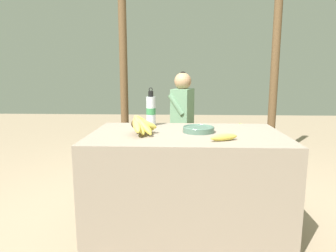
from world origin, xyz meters
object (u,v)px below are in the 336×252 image
at_px(seated_vendor, 179,113).
at_px(support_post_near, 123,65).
at_px(banana_bunch_ripe, 141,124).
at_px(loose_banana_front, 224,137).
at_px(banana_bunch_green, 242,127).
at_px(support_post_far, 275,64).
at_px(water_bottle, 151,110).
at_px(wooden_bench, 199,137).
at_px(serving_bowl, 198,129).

height_order(seated_vendor, support_post_near, support_post_near).
relative_size(banana_bunch_ripe, loose_banana_front, 1.68).
height_order(loose_banana_front, banana_bunch_green, loose_banana_front).
bearing_deg(banana_bunch_green, banana_bunch_ripe, -123.31).
xyz_separation_m(loose_banana_front, support_post_near, (-1.01, 2.01, 0.50)).
bearing_deg(banana_bunch_green, support_post_far, 34.89).
relative_size(water_bottle, wooden_bench, 0.17).
height_order(water_bottle, wooden_bench, water_bottle).
bearing_deg(wooden_bench, banana_bunch_ripe, -107.72).
xyz_separation_m(serving_bowl, support_post_far, (1.04, 1.74, 0.50)).
relative_size(serving_bowl, support_post_far, 0.09).
bearing_deg(banana_bunch_ripe, banana_bunch_green, 56.69).
height_order(water_bottle, loose_banana_front, water_bottle).
distance_m(loose_banana_front, support_post_far, 2.26).
height_order(serving_bowl, banana_bunch_green, serving_bowl).
xyz_separation_m(water_bottle, seated_vendor, (0.22, 1.15, -0.17)).
distance_m(wooden_bench, support_post_far, 1.32).
height_order(banana_bunch_ripe, banana_bunch_green, banana_bunch_ripe).
bearing_deg(seated_vendor, support_post_far, -148.64).
bearing_deg(seated_vendor, banana_bunch_green, -162.17).
bearing_deg(banana_bunch_green, water_bottle, -129.74).
xyz_separation_m(wooden_bench, support_post_far, (0.95, 0.30, 0.87)).
relative_size(banana_bunch_ripe, water_bottle, 1.04).
distance_m(wooden_bench, support_post_near, 1.32).
distance_m(banana_bunch_ripe, loose_banana_front, 0.57).
distance_m(water_bottle, support_post_far, 2.08).
relative_size(serving_bowl, loose_banana_front, 1.19).
height_order(loose_banana_front, wooden_bench, loose_banana_front).
relative_size(seated_vendor, banana_bunch_green, 4.19).
height_order(loose_banana_front, support_post_near, support_post_near).
bearing_deg(serving_bowl, support_post_near, 116.40).
relative_size(serving_bowl, support_post_near, 0.09).
relative_size(wooden_bench, banana_bunch_green, 6.56).
bearing_deg(banana_bunch_ripe, support_post_near, 104.05).
distance_m(banana_bunch_ripe, support_post_far, 2.38).
xyz_separation_m(banana_bunch_ripe, water_bottle, (0.03, 0.36, 0.05)).
xyz_separation_m(banana_bunch_ripe, support_post_near, (-0.46, 1.84, 0.45)).
height_order(seated_vendor, banana_bunch_green, seated_vendor).
xyz_separation_m(banana_bunch_ripe, wooden_bench, (0.49, 1.54, -0.41)).
bearing_deg(wooden_bench, water_bottle, -111.26).
relative_size(water_bottle, support_post_far, 0.13).
xyz_separation_m(seated_vendor, support_post_far, (1.19, 0.32, 0.57)).
xyz_separation_m(loose_banana_front, seated_vendor, (-0.29, 1.69, -0.07)).
bearing_deg(serving_bowl, banana_bunch_ripe, -166.01).
xyz_separation_m(water_bottle, support_post_far, (1.41, 1.47, 0.40)).
distance_m(loose_banana_front, support_post_near, 2.30).
bearing_deg(water_bottle, seated_vendor, 79.25).
bearing_deg(serving_bowl, water_bottle, 144.38).
xyz_separation_m(serving_bowl, banana_bunch_green, (0.61, 1.44, -0.24)).
relative_size(banana_bunch_ripe, wooden_bench, 0.18).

